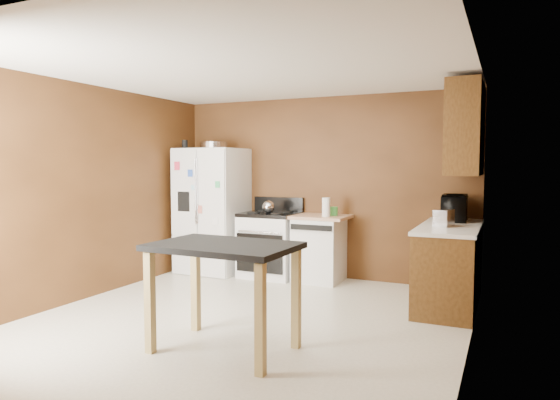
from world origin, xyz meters
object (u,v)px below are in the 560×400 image
Objects in this scene: refrigerator at (212,210)px; paper_towel at (326,207)px; green_canister at (334,211)px; toaster at (444,218)px; kettle at (268,207)px; roasting_pan at (214,145)px; pen_cup at (185,144)px; microwave at (455,209)px; gas_range at (270,244)px; dishwasher at (319,248)px; island at (224,261)px.

paper_towel is at bearing -0.82° from refrigerator.
green_canister is 0.47× the size of toaster.
refrigerator is at bearing 179.18° from paper_towel.
kettle is 0.94m from refrigerator.
roasting_pan is 0.42m from pen_cup.
paper_towel is 1.59m from microwave.
pen_cup reaches higher than roasting_pan.
roasting_pan is at bearing 174.48° from kettle.
gas_range is at bearing 87.63° from microwave.
dishwasher is (0.70, 0.12, -0.53)m from kettle.
microwave is at bearing 59.40° from island.
paper_towel is (0.83, 0.01, 0.03)m from kettle.
green_canister reaches higher than island.
dishwasher is (2.01, 0.20, -1.41)m from pen_cup.
kettle is 2.42m from toaster.
green_canister is 1.82m from refrigerator.
island is at bearing -89.69° from paper_towel.
gas_range is 0.92× the size of island.
refrigerator is at bearing 177.81° from kettle.
paper_towel is (1.76, -0.08, -0.84)m from roasting_pan.
kettle is at bearing 3.55° from pen_cup.
microwave reaches higher than dishwasher.
microwave is (1.59, 0.06, 0.03)m from paper_towel.
dishwasher is at bearing 2.99° from refrigerator.
dishwasher is at bearing -166.65° from green_canister.
dishwasher is (-0.13, 0.11, -0.56)m from paper_towel.
green_canister is 1.54m from microwave.
refrigerator is (0.00, -0.05, -0.95)m from roasting_pan.
refrigerator is at bearing -89.59° from roasting_pan.
kettle is at bearing -170.22° from dishwasher.
kettle is at bearing 89.90° from microwave.
green_canister is 0.11× the size of gas_range.
gas_range reaches higher than kettle.
pen_cup is at bearing -173.61° from green_canister.
dishwasher is at bearing 1.94° from gas_range.
kettle is 0.16× the size of gas_range.
pen_cup reaches higher than green_canister.
toaster is 0.28× the size of dishwasher.
refrigerator is (-1.82, -0.13, -0.05)m from green_canister.
roasting_pan reaches higher than dishwasher.
gas_range is at bearing 107.91° from island.
paper_towel is 1.77m from refrigerator.
paper_towel is 0.14× the size of refrigerator.
kettle is at bearing -5.52° from roasting_pan.
paper_towel is at bearing -2.58° from roasting_pan.
pen_cup is 0.72× the size of kettle.
toaster is 1.87m from dishwasher.
toaster is (2.37, -0.53, 0.00)m from kettle.
refrigerator is 1.69m from dishwasher.
roasting_pan reaches higher than microwave.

